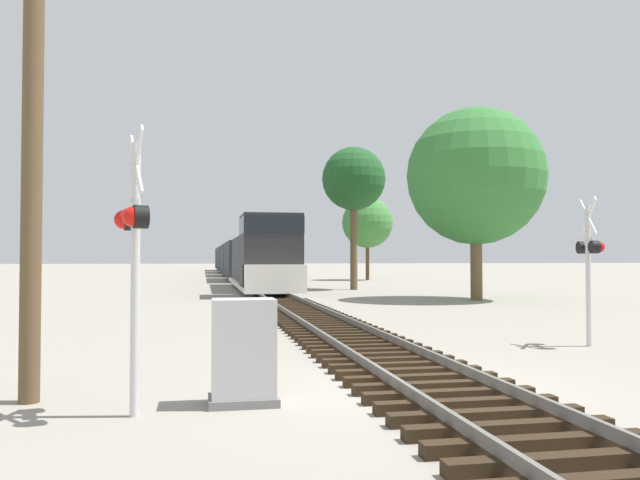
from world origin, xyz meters
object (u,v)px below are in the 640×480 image
(tree_mid_background, at_px, (354,180))
(tree_deep_background, at_px, (367,223))
(crossing_signal_far, at_px, (589,256))
(tree_far_right, at_px, (476,177))
(relay_cabinet, at_px, (244,352))
(freight_train, at_px, (236,260))
(crossing_signal_near, at_px, (134,239))
(utility_pole, at_px, (33,51))

(tree_mid_background, xyz_separation_m, tree_deep_background, (5.30, 16.29, -1.83))
(tree_mid_background, relative_size, tree_deep_background, 1.21)
(crossing_signal_far, distance_m, tree_far_right, 16.29)
(crossing_signal_far, bearing_deg, relay_cabinet, 127.84)
(relay_cabinet, bearing_deg, crossing_signal_far, 27.22)
(tree_mid_background, distance_m, tree_deep_background, 17.23)
(tree_mid_background, bearing_deg, tree_deep_background, 71.99)
(tree_far_right, relative_size, tree_deep_background, 1.24)
(freight_train, bearing_deg, crossing_signal_far, -84.17)
(relay_cabinet, bearing_deg, tree_deep_background, 72.85)
(crossing_signal_near, relative_size, tree_mid_background, 0.41)
(crossing_signal_far, distance_m, relay_cabinet, 9.52)
(tree_mid_background, bearing_deg, relay_cabinet, -106.68)
(tree_far_right, bearing_deg, utility_pole, -129.59)
(crossing_signal_far, bearing_deg, crossing_signal_near, 126.17)
(freight_train, height_order, utility_pole, utility_pole)
(crossing_signal_near, relative_size, utility_pole, 0.38)
(utility_pole, height_order, tree_mid_background, utility_pole)
(tree_far_right, relative_size, tree_mid_background, 1.02)
(relay_cabinet, bearing_deg, crossing_signal_near, -164.79)
(tree_far_right, height_order, tree_mid_background, tree_far_right)
(utility_pole, distance_m, tree_mid_background, 31.85)
(freight_train, relative_size, crossing_signal_near, 19.84)
(crossing_signal_far, relative_size, utility_pole, 0.35)
(tree_mid_background, bearing_deg, crossing_signal_far, -91.43)
(freight_train, relative_size, utility_pole, 7.54)
(tree_far_right, bearing_deg, crossing_signal_far, -105.40)
(crossing_signal_far, xyz_separation_m, tree_deep_background, (5.94, 42.10, 3.15))
(crossing_signal_near, relative_size, relay_cabinet, 2.52)
(utility_pole, bearing_deg, crossing_signal_far, 17.61)
(crossing_signal_near, bearing_deg, crossing_signal_far, 100.08)
(relay_cabinet, height_order, tree_far_right, tree_far_right)
(tree_far_right, bearing_deg, crossing_signal_near, -125.16)
(crossing_signal_near, distance_m, crossing_signal_far, 10.92)
(freight_train, xyz_separation_m, tree_mid_background, (6.06, -27.23, 5.25))
(freight_train, distance_m, crossing_signal_far, 53.32)
(freight_train, height_order, relay_cabinet, freight_train)
(freight_train, bearing_deg, tree_far_right, -75.73)
(crossing_signal_far, relative_size, tree_deep_background, 0.46)
(utility_pole, bearing_deg, crossing_signal_near, -35.37)
(relay_cabinet, distance_m, tree_deep_background, 48.78)
(freight_train, bearing_deg, crossing_signal_near, -94.39)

